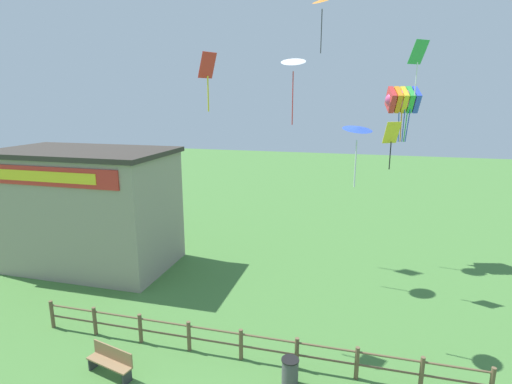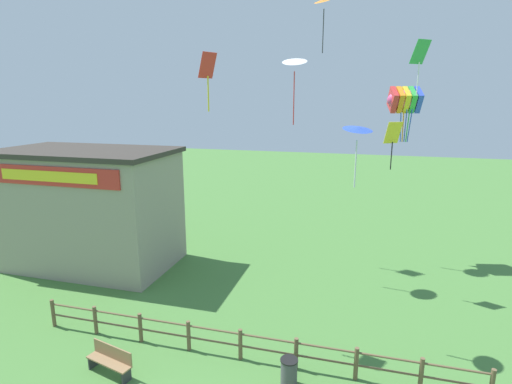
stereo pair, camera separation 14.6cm
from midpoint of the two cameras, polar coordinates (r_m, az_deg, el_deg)
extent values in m
cylinder|color=brown|center=(18.03, -27.33, -15.25)|extent=(0.14, 0.14, 1.12)
cylinder|color=brown|center=(16.90, -22.28, -16.69)|extent=(0.14, 0.14, 1.12)
cylinder|color=brown|center=(15.92, -16.46, -18.17)|extent=(0.14, 0.14, 1.12)
cylinder|color=brown|center=(15.11, -9.85, -19.62)|extent=(0.14, 0.14, 1.12)
cylinder|color=brown|center=(14.52, -2.47, -20.93)|extent=(0.14, 0.14, 1.12)
cylinder|color=brown|center=(14.16, 5.53, -21.97)|extent=(0.14, 0.14, 1.12)
cylinder|color=brown|center=(14.06, 13.90, -22.63)|extent=(0.14, 0.14, 1.12)
cylinder|color=brown|center=(14.21, 22.29, -22.85)|extent=(0.14, 0.14, 1.12)
cylinder|color=brown|center=(14.30, -2.49, -19.63)|extent=(15.31, 0.07, 0.07)
cylinder|color=brown|center=(14.55, -2.47, -21.11)|extent=(15.31, 0.07, 0.07)
cube|color=gray|center=(22.84, -23.15, -2.44)|extent=(8.71, 4.86, 5.95)
cube|color=#38332D|center=(22.27, -23.86, 5.27)|extent=(9.01, 5.16, 0.24)
cube|color=red|center=(20.54, -27.90, 1.97)|extent=(7.41, 0.08, 0.90)
cube|color=yellow|center=(20.50, -27.99, 1.94)|extent=(5.23, 0.04, 0.49)
cube|color=olive|center=(14.68, -20.54, -21.92)|extent=(1.74, 0.79, 0.05)
cube|color=olive|center=(14.63, -20.06, -20.79)|extent=(1.65, 0.44, 0.46)
cube|color=#2D2D33|center=(15.32, -22.49, -21.56)|extent=(0.14, 0.36, 0.43)
cube|color=#2D2D33|center=(14.34, -18.25, -23.85)|extent=(0.14, 0.36, 0.43)
cylinder|color=#4C4C51|center=(13.58, 4.54, -24.34)|extent=(0.51, 0.51, 0.87)
cylinder|color=black|center=(13.31, 4.58, -22.79)|extent=(0.55, 0.55, 0.04)
ellipsoid|color=#E54C8C|center=(22.93, 20.06, 12.28)|extent=(2.10, 1.74, 1.38)
cube|color=red|center=(22.75, 18.52, 12.39)|extent=(0.56, 1.42, 1.40)
cube|color=orange|center=(22.84, 19.29, 12.34)|extent=(0.56, 1.42, 1.40)
cube|color=yellow|center=(22.93, 20.06, 12.28)|extent=(0.56, 1.42, 1.40)
cube|color=green|center=(23.02, 20.82, 12.22)|extent=(0.56, 1.42, 1.40)
cube|color=blue|center=(23.12, 21.57, 12.16)|extent=(0.56, 1.42, 1.40)
cylinder|color=blue|center=(22.80, 19.53, 8.95)|extent=(0.18, 0.29, 1.74)
cylinder|color=orange|center=(22.80, 19.83, 8.93)|extent=(0.12, 0.30, 1.74)
cylinder|color=blue|center=(22.82, 20.13, 8.91)|extent=(0.05, 0.30, 1.74)
cylinder|color=green|center=(22.84, 20.42, 8.89)|extent=(0.12, 0.30, 1.74)
cylinder|color=blue|center=(22.87, 20.67, 8.87)|extent=(0.18, 0.29, 1.74)
cube|color=green|center=(20.46, 21.99, 18.05)|extent=(0.91, 0.87, 1.02)
cylinder|color=white|center=(20.38, 21.70, 14.76)|extent=(0.05, 0.05, 1.48)
cube|color=yellow|center=(18.54, 18.62, 8.04)|extent=(0.78, 0.65, 0.95)
cylinder|color=black|center=(18.65, 18.39, 4.95)|extent=(0.05, 0.05, 1.23)
cone|color=white|center=(19.42, 5.14, 18.17)|extent=(1.22, 1.19, 0.48)
cylinder|color=red|center=(19.34, 5.04, 13.17)|extent=(0.05, 0.05, 2.45)
cone|color=blue|center=(14.12, 14.01, 8.81)|extent=(1.40, 1.40, 0.28)
cylinder|color=silver|center=(14.26, 13.74, 3.90)|extent=(0.05, 0.05, 1.64)
cone|color=orange|center=(23.22, 9.28, 25.46)|extent=(1.44, 1.42, 0.49)
cylinder|color=#333338|center=(22.94, 9.13, 21.72)|extent=(0.05, 0.05, 2.20)
cube|color=red|center=(14.43, -7.26, 17.53)|extent=(0.56, 0.71, 0.85)
cylinder|color=yellow|center=(14.39, -7.15, 13.73)|extent=(0.05, 0.05, 1.20)
camera|label=1|loc=(0.07, -90.29, -0.07)|focal=28.00mm
camera|label=2|loc=(0.07, 89.71, 0.07)|focal=28.00mm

